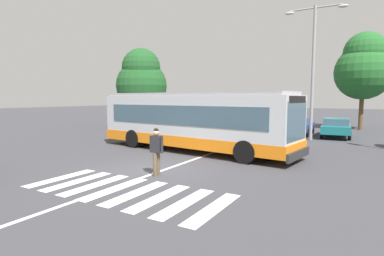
% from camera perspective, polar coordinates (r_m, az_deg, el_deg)
% --- Properties ---
extents(ground_plane, '(160.00, 160.00, 0.00)m').
position_cam_1_polar(ground_plane, '(11.96, -7.84, -7.82)').
color(ground_plane, '#3D3D42').
extents(city_transit_bus, '(11.40, 3.99, 3.06)m').
position_cam_1_polar(city_transit_bus, '(15.93, 0.10, 1.36)').
color(city_transit_bus, black).
rests_on(city_transit_bus, ground_plane).
extents(pedestrian_crossing_street, '(0.58, 0.32, 1.72)m').
position_cam_1_polar(pedestrian_crossing_street, '(10.90, -6.69, -3.93)').
color(pedestrian_crossing_street, brown).
rests_on(pedestrian_crossing_street, ground_plane).
extents(parked_car_champagne, '(1.95, 4.54, 1.35)m').
position_cam_1_polar(parked_car_champagne, '(27.17, 2.10, 1.39)').
color(parked_car_champagne, black).
rests_on(parked_car_champagne, ground_plane).
extents(parked_car_black, '(1.93, 4.53, 1.35)m').
position_cam_1_polar(parked_car_black, '(25.40, 7.10, 1.05)').
color(parked_car_black, black).
rests_on(parked_car_black, ground_plane).
extents(parked_car_silver, '(2.04, 4.58, 1.35)m').
position_cam_1_polar(parked_car_silver, '(24.96, 12.82, 0.88)').
color(parked_car_silver, black).
rests_on(parked_car_silver, ground_plane).
extents(parked_car_blue, '(1.94, 4.54, 1.35)m').
position_cam_1_polar(parked_car_blue, '(24.37, 19.32, 0.59)').
color(parked_car_blue, black).
rests_on(parked_car_blue, ground_plane).
extents(parked_car_teal, '(2.13, 4.61, 1.35)m').
position_cam_1_polar(parked_car_teal, '(23.91, 25.40, 0.27)').
color(parked_car_teal, black).
rests_on(parked_car_teal, ground_plane).
extents(twin_arm_street_lamp, '(3.80, 0.32, 8.65)m').
position_cam_1_polar(twin_arm_street_lamp, '(21.63, 21.81, 11.95)').
color(twin_arm_street_lamp, '#939399').
rests_on(twin_arm_street_lamp, ground_plane).
extents(background_tree_left, '(4.86, 4.86, 7.49)m').
position_cam_1_polar(background_tree_left, '(30.04, -9.44, 8.78)').
color(background_tree_left, brown).
rests_on(background_tree_left, ground_plane).
extents(background_tree_right, '(4.71, 4.71, 8.41)m').
position_cam_1_polar(background_tree_right, '(30.53, 29.51, 9.98)').
color(background_tree_right, brown).
rests_on(background_tree_right, ground_plane).
extents(crosswalk_painted_stripes, '(6.33, 2.64, 0.01)m').
position_cam_1_polar(crosswalk_painted_stripes, '(9.51, -12.42, -11.41)').
color(crosswalk_painted_stripes, silver).
rests_on(crosswalk_painted_stripes, ground_plane).
extents(lane_center_line, '(0.16, 24.00, 0.01)m').
position_cam_1_polar(lane_center_line, '(13.32, -0.98, -6.37)').
color(lane_center_line, silver).
rests_on(lane_center_line, ground_plane).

